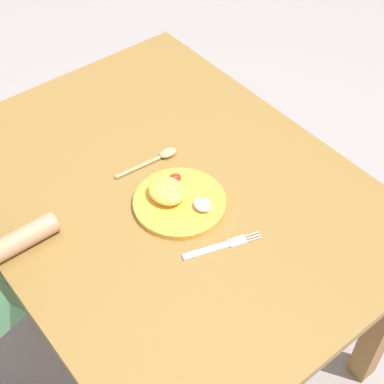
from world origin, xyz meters
name	(u,v)px	position (x,y,z in m)	size (l,w,h in m)	color
ground_plane	(171,323)	(0.00, 0.00, 0.00)	(8.00, 8.00, 0.00)	#9C918E
dining_table	(166,214)	(0.00, 0.00, 0.60)	(1.25, 0.95, 0.71)	olive
plate	(177,199)	(0.07, -0.01, 0.73)	(0.25, 0.25, 0.06)	gold
fork	(219,247)	(0.25, -0.02, 0.71)	(0.08, 0.20, 0.01)	silver
spoon	(158,157)	(-0.10, 0.05, 0.72)	(0.04, 0.20, 0.02)	tan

